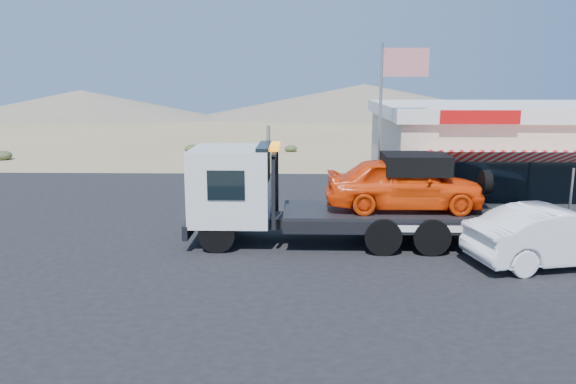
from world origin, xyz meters
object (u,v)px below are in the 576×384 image
white_sedan (558,236)px  flagpole (387,115)px  tow_truck (333,191)px  jerky_store (507,152)px

white_sedan → flagpole: bearing=33.7°
tow_truck → white_sedan: size_ratio=1.87×
white_sedan → flagpole: size_ratio=0.80×
tow_truck → flagpole: bearing=46.7°
white_sedan → jerky_store: 8.57m
jerky_store → flagpole: size_ratio=1.73×
white_sedan → jerky_store: size_ratio=0.46×
tow_truck → jerky_store: jerky_store is taller
tow_truck → flagpole: (1.83, 1.94, 2.14)m
tow_truck → white_sedan: bearing=-18.2°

